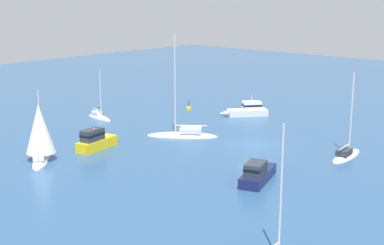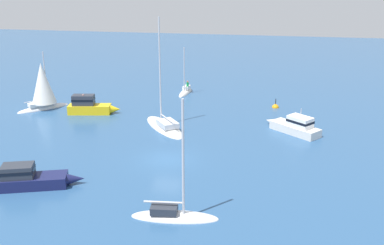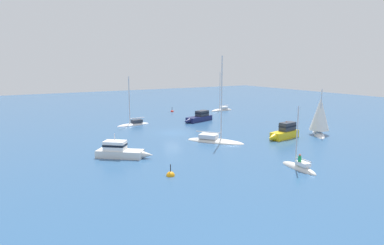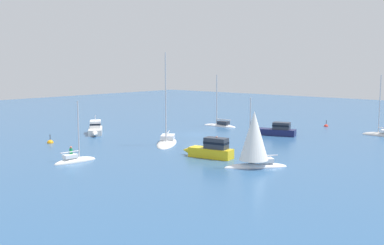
{
  "view_description": "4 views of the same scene",
  "coord_description": "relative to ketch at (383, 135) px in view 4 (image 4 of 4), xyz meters",
  "views": [
    {
      "loc": [
        -45.65,
        -31.79,
        15.53
      ],
      "look_at": [
        -1.55,
        7.16,
        1.57
      ],
      "focal_mm": 51.58,
      "sensor_mm": 36.0,
      "label": 1
    },
    {
      "loc": [
        8.29,
        -33.87,
        15.32
      ],
      "look_at": [
        0.65,
        8.57,
        0.52
      ],
      "focal_mm": 41.26,
      "sensor_mm": 36.0,
      "label": 2
    },
    {
      "loc": [
        22.8,
        44.04,
        10.27
      ],
      "look_at": [
        -4.78,
        -2.36,
        0.8
      ],
      "focal_mm": 31.78,
      "sensor_mm": 36.0,
      "label": 3
    },
    {
      "loc": [
        -41.36,
        48.57,
        9.84
      ],
      "look_at": [
        -0.07,
        0.8,
        1.78
      ],
      "focal_mm": 43.1,
      "sensor_mm": 36.0,
      "label": 4
    }
  ],
  "objects": [
    {
      "name": "mooring_buoy",
      "position": [
        10.08,
        -4.09,
        -0.11
      ],
      "size": [
        0.68,
        0.68,
        1.37
      ],
      "color": "red",
      "rests_on": "ground"
    },
    {
      "name": "motor_cruiser",
      "position": [
        31.4,
        24.59,
        0.6
      ],
      "size": [
        5.71,
        5.02,
        2.65
      ],
      "rotation": [
        0.0,
        0.0,
        2.45
      ],
      "color": "silver",
      "rests_on": "ground"
    },
    {
      "name": "motor_cruiser_1",
      "position": [
        11.47,
        9.05,
        0.59
      ],
      "size": [
        6.75,
        3.35,
        1.85
      ],
      "rotation": [
        0.0,
        0.0,
        0.32
      ],
      "color": "#191E4C",
      "rests_on": "ground"
    },
    {
      "name": "yacht",
      "position": [
        22.94,
        6.68,
        0.08
      ],
      "size": [
        5.91,
        2.11,
        8.49
      ],
      "rotation": [
        0.0,
        0.0,
        0.1
      ],
      "color": "white",
      "rests_on": "ground"
    },
    {
      "name": "sailboat",
      "position": [
        17.71,
        37.63,
        0.01
      ],
      "size": [
        1.56,
        4.69,
        6.63
      ],
      "rotation": [
        0.0,
        0.0,
        4.61
      ],
      "color": "silver",
      "rests_on": "ground"
    },
    {
      "name": "ground_plane",
      "position": [
        20.33,
        15.79,
        -0.12
      ],
      "size": [
        160.0,
        160.0,
        0.0
      ],
      "primitive_type": "plane",
      "color": "#2D5684"
    },
    {
      "name": "yacht_1",
      "position": [
        18.2,
        23.74,
        0.05
      ],
      "size": [
        6.49,
        7.61,
        11.61
      ],
      "rotation": [
        0.0,
        0.0,
        2.21
      ],
      "color": "silver",
      "rests_on": "ground"
    },
    {
      "name": "ketch",
      "position": [
        0.0,
        0.0,
        0.0
      ],
      "size": [
        5.49,
        1.59,
        8.83
      ],
      "rotation": [
        0.0,
        0.0,
        0.02
      ],
      "color": "silver",
      "rests_on": "ground"
    },
    {
      "name": "powerboat",
      "position": [
        8.76,
        26.94,
        0.76
      ],
      "size": [
        5.99,
        2.33,
        2.34
      ],
      "rotation": [
        0.0,
        0.0,
        0.17
      ],
      "color": "yellow",
      "rests_on": "ground"
    },
    {
      "name": "channel_buoy",
      "position": [
        29.5,
        33.02,
        -0.11
      ],
      "size": [
        0.81,
        0.81,
        1.5
      ],
      "color": "orange",
      "rests_on": "ground"
    },
    {
      "name": "sloop",
      "position": [
        2.7,
        27.8,
        2.39
      ],
      "size": [
        5.14,
        5.52,
        7.1
      ],
      "rotation": [
        0.0,
        0.0,
        0.84
      ],
      "color": "white",
      "rests_on": "ground"
    }
  ]
}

